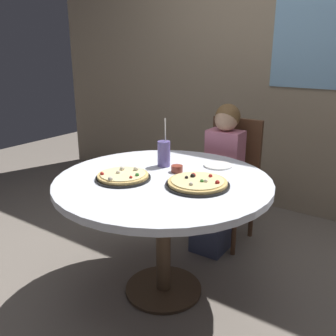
# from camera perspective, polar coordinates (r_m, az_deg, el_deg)

# --- Properties ---
(ground_plane) EXTENTS (8.00, 8.00, 0.00)m
(ground_plane) POSITION_cam_1_polar(r_m,az_deg,el_deg) (2.48, -0.70, -18.19)
(ground_plane) COLOR slate
(wall_with_window) EXTENTS (5.20, 0.14, 2.90)m
(wall_with_window) POSITION_cam_1_polar(r_m,az_deg,el_deg) (3.54, 16.44, 17.12)
(wall_with_window) COLOR gray
(wall_with_window) RESTS_ON ground_plane
(dining_table) EXTENTS (1.24, 1.24, 0.75)m
(dining_table) POSITION_cam_1_polar(r_m,az_deg,el_deg) (2.16, -0.76, -3.99)
(dining_table) COLOR silver
(dining_table) RESTS_ON ground_plane
(chair_wooden) EXTENTS (0.41, 0.41, 0.95)m
(chair_wooden) POSITION_cam_1_polar(r_m,az_deg,el_deg) (2.93, 9.47, -0.81)
(chair_wooden) COLOR brown
(chair_wooden) RESTS_ON ground_plane
(diner_child) EXTENTS (0.26, 0.41, 1.08)m
(diner_child) POSITION_cam_1_polar(r_m,az_deg,el_deg) (2.79, 7.86, -2.72)
(diner_child) COLOR #3F4766
(diner_child) RESTS_ON ground_plane
(pizza_veggie) EXTENTS (0.32, 0.32, 0.05)m
(pizza_veggie) POSITION_cam_1_polar(r_m,az_deg,el_deg) (2.12, -6.92, -1.27)
(pizza_veggie) COLOR black
(pizza_veggie) RESTS_ON dining_table
(pizza_cheese) EXTENTS (0.35, 0.35, 0.05)m
(pizza_cheese) POSITION_cam_1_polar(r_m,az_deg,el_deg) (2.01, 4.57, -2.32)
(pizza_cheese) COLOR black
(pizza_cheese) RESTS_ON dining_table
(soda_cup) EXTENTS (0.08, 0.08, 0.31)m
(soda_cup) POSITION_cam_1_polar(r_m,az_deg,el_deg) (2.32, -0.64, 2.23)
(soda_cup) COLOR #6659A5
(soda_cup) RESTS_ON dining_table
(sauce_bowl) EXTENTS (0.07, 0.07, 0.04)m
(sauce_bowl) POSITION_cam_1_polar(r_m,az_deg,el_deg) (2.23, 1.49, -0.14)
(sauce_bowl) COLOR brown
(sauce_bowl) RESTS_ON dining_table
(plate_small) EXTENTS (0.18, 0.18, 0.01)m
(plate_small) POSITION_cam_1_polar(r_m,az_deg,el_deg) (2.36, 7.70, 0.39)
(plate_small) COLOR white
(plate_small) RESTS_ON dining_table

